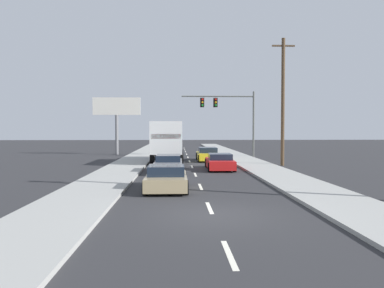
# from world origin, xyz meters

# --- Properties ---
(ground_plane) EXTENTS (140.00, 140.00, 0.00)m
(ground_plane) POSITION_xyz_m (0.00, 25.00, 0.00)
(ground_plane) COLOR #2B2B2D
(sidewalk_right) EXTENTS (2.97, 80.00, 0.14)m
(sidewalk_right) POSITION_xyz_m (5.04, 20.00, 0.07)
(sidewalk_right) COLOR #9E9E99
(sidewalk_right) RESTS_ON ground_plane
(sidewalk_left) EXTENTS (2.97, 80.00, 0.14)m
(sidewalk_left) POSITION_xyz_m (-5.04, 20.00, 0.07)
(sidewalk_left) COLOR #9E9E99
(sidewalk_left) RESTS_ON ground_plane
(lane_markings) EXTENTS (0.14, 57.00, 0.01)m
(lane_markings) POSITION_xyz_m (0.00, 18.58, 0.00)
(lane_markings) COLOR silver
(lane_markings) RESTS_ON ground_plane
(box_truck) EXTENTS (2.74, 8.29, 3.49)m
(box_truck) POSITION_xyz_m (-1.94, 19.68, 1.99)
(box_truck) COLOR white
(box_truck) RESTS_ON ground_plane
(car_gray) EXTENTS (1.91, 4.32, 1.19)m
(car_gray) POSITION_xyz_m (-1.72, 12.34, 0.56)
(car_gray) COLOR slate
(car_gray) RESTS_ON ground_plane
(car_tan) EXTENTS (1.99, 4.01, 1.17)m
(car_tan) POSITION_xyz_m (-1.66, 5.19, 0.54)
(car_tan) COLOR tan
(car_tan) RESTS_ON ground_plane
(car_yellow) EXTENTS (1.93, 4.33, 1.25)m
(car_yellow) POSITION_xyz_m (1.66, 21.59, 0.58)
(car_yellow) COLOR yellow
(car_yellow) RESTS_ON ground_plane
(car_red) EXTENTS (1.96, 4.50, 1.16)m
(car_red) POSITION_xyz_m (1.90, 14.03, 0.53)
(car_red) COLOR red
(car_red) RESTS_ON ground_plane
(traffic_signal_mast) EXTENTS (7.65, 0.69, 6.88)m
(traffic_signal_mast) POSITION_xyz_m (3.79, 26.35, 5.11)
(traffic_signal_mast) COLOR #595B56
(traffic_signal_mast) RESTS_ON ground_plane
(utility_pole_mid) EXTENTS (1.80, 0.28, 10.05)m
(utility_pole_mid) POSITION_xyz_m (7.23, 16.81, 5.16)
(utility_pole_mid) COLOR brown
(utility_pole_mid) RESTS_ON ground_plane
(roadside_billboard) EXTENTS (5.43, 0.36, 6.56)m
(roadside_billboard) POSITION_xyz_m (-8.04, 30.59, 4.86)
(roadside_billboard) COLOR slate
(roadside_billboard) RESTS_ON ground_plane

